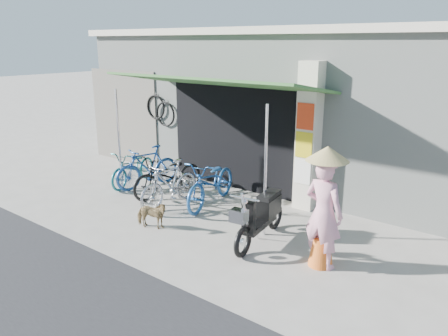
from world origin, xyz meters
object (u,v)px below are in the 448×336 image
Objects in this scene: bike_silver at (170,184)px; moped at (261,216)px; street_dog at (151,215)px; bike_teal at (134,167)px; nun at (324,209)px; bike_black at (169,175)px; bike_blue at (148,167)px; bike_navy at (212,182)px.

moped is at bearing -4.79° from bike_silver.
moped is (1.90, 0.80, 0.20)m from street_dog.
street_dog is (2.26, -1.56, -0.16)m from bike_teal.
street_dog is at bearing -61.48° from bike_silver.
bike_teal reaches higher than street_dog.
moped is at bearing -0.35° from nun.
street_dog is (1.03, -1.51, -0.21)m from bike_black.
street_dog is at bearing -27.96° from bike_blue.
nun is at bearing -5.40° from bike_silver.
bike_blue reaches higher than bike_silver.
moped is at bearing -36.09° from bike_navy.
nun is (3.10, 0.63, 0.67)m from street_dog.
nun reaches higher than bike_teal.
bike_black is 1.84m from street_dog.
nun is (4.95, -1.00, 0.44)m from bike_blue.
bike_blue is at bearing -1.38° from bike_teal.
bike_teal is at bearing 164.54° from bike_silver.
street_dog is 2.07m from moped.
bike_blue is at bearing 156.78° from bike_silver.
bike_navy is 1.97m from moped.
street_dog is at bearing -46.29° from bike_black.
bike_blue is 0.85× the size of bike_navy.
bike_silver is 3.70m from nun.
bike_silver is at bearing -149.34° from bike_navy.
bike_blue is 0.86× the size of nun.
nun is at bearing -2.55° from bike_black.
bike_blue is 2.48m from street_dog.
bike_blue reaches higher than bike_black.
bike_navy is 3.18m from nun.
moped is (2.93, -0.71, -0.02)m from bike_black.
bike_blue is at bearing -4.10° from nun.
bike_blue is 2.61× the size of street_dog.
bike_navy is at bearing -11.16° from nun.
bike_navy is at bearing 147.57° from moped.
nun is at bearing -29.46° from bike_navy.
bike_black is 0.67m from bike_silver.
bike_navy is 1.66m from street_dog.
bike_black is at bearing 11.53° from street_dog.
bike_teal is 0.86× the size of nun.
bike_silver is at bearing -28.93° from bike_teal.
street_dog is 3.24m from nun.
nun reaches higher than street_dog.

